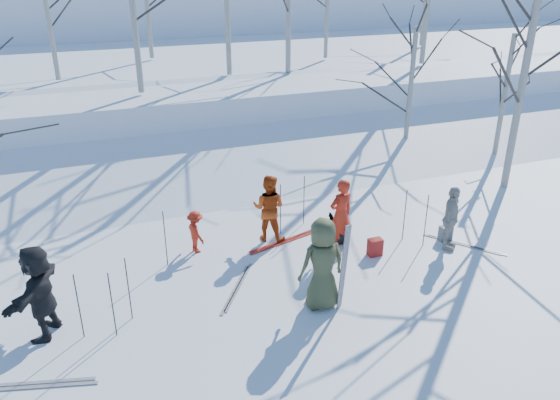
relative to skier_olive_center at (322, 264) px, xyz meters
name	(u,v)px	position (x,y,z in m)	size (l,w,h in m)	color
ground	(305,281)	(0.04, 0.92, -0.96)	(120.00, 120.00, 0.00)	white
snow_ramp	(220,168)	(0.04, 7.92, -0.81)	(70.00, 9.50, 1.40)	white
snow_plateau	(164,81)	(0.04, 17.92, 0.04)	(70.00, 18.00, 2.20)	white
far_hill	(117,17)	(0.04, 38.92, 1.04)	(90.00, 30.00, 6.00)	white
skier_olive_center	(322,264)	(0.00, 0.00, 0.00)	(0.94, 0.61, 1.91)	#3E4428
skier_red_north	(341,214)	(1.42, 2.03, -0.08)	(0.64, 0.42, 1.75)	red
skier_redor_behind	(269,208)	(-0.02, 3.04, -0.12)	(0.82, 0.64, 1.68)	#B13B0D
skier_red_seated	(196,232)	(-1.83, 3.06, -0.44)	(0.67, 0.38, 1.03)	red
skier_cream_east	(451,219)	(3.81, 1.06, -0.16)	(0.93, 0.39, 1.59)	beige
skier_grey_west	(39,292)	(-5.12, 1.00, -0.04)	(1.69, 0.54, 1.83)	black
dog	(339,225)	(1.69, 2.62, -0.69)	(0.29, 0.63, 0.54)	black
upright_ski_left	(342,269)	(0.30, -0.28, -0.01)	(0.07, 0.02, 1.90)	silver
upright_ski_right	(345,266)	(0.37, -0.22, -0.01)	(0.07, 0.02, 1.90)	silver
ski_pair_a	(37,385)	(-5.28, -0.39, -0.95)	(1.89, 0.68, 0.02)	silver
ski_pair_b	(237,288)	(-1.40, 1.19, -0.95)	(1.21, 1.70, 0.02)	silver
ski_pair_c	(464,245)	(4.30, 1.04, -0.95)	(1.29, 1.64, 0.02)	silver
ski_pair_d	(282,242)	(0.22, 2.73, -0.95)	(1.89, 0.69, 0.02)	#B12519
ski_pole_a	(405,215)	(3.05, 1.82, -0.29)	(0.02, 0.02, 1.34)	black
ski_pole_b	(165,239)	(-2.60, 2.68, -0.29)	(0.02, 0.02, 1.34)	black
ski_pole_c	(426,221)	(3.36, 1.39, -0.29)	(0.02, 0.02, 1.34)	black
ski_pole_d	(304,200)	(1.11, 3.51, -0.29)	(0.02, 0.02, 1.34)	black
ski_pole_e	(280,209)	(0.35, 3.21, -0.29)	(0.02, 0.02, 1.34)	black
ski_pole_f	(112,305)	(-3.93, 0.48, -0.29)	(0.02, 0.02, 1.34)	black
ski_pole_g	(79,306)	(-4.50, 0.65, -0.29)	(0.02, 0.02, 1.34)	black
ski_pole_h	(129,289)	(-3.60, 0.91, -0.29)	(0.02, 0.02, 1.34)	black
backpack_red	(375,247)	(2.02, 1.39, -0.75)	(0.32, 0.22, 0.42)	maroon
backpack_grey	(445,233)	(4.01, 1.42, -0.77)	(0.30, 0.20, 0.38)	slate
backpack_dark	(341,235)	(1.57, 2.25, -0.76)	(0.34, 0.24, 0.40)	black
birch_plateau_f	(46,6)	(-4.51, 13.81, 3.85)	(4.25, 4.25, 5.21)	silver
birch_plateau_g	(327,5)	(6.87, 14.61, 3.52)	(3.79, 3.79, 4.56)	silver
birch_edge_b	(526,65)	(7.84, 3.69, 2.70)	(5.72, 5.72, 7.32)	silver
birch_edge_c	(504,99)	(9.22, 5.76, 1.14)	(3.54, 3.54, 4.20)	silver
birch_edge_e	(410,94)	(6.53, 7.20, 1.23)	(3.66, 3.66, 4.37)	silver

